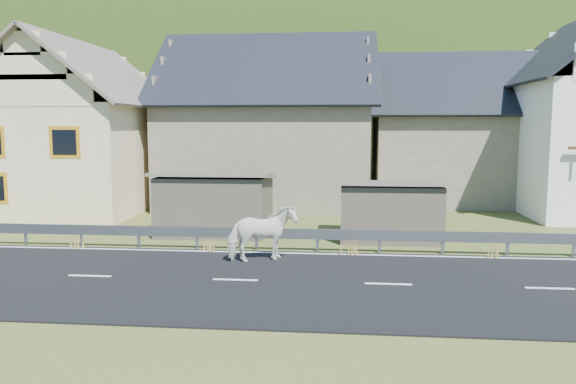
# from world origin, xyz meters

# --- Properties ---
(ground) EXTENTS (160.00, 160.00, 0.00)m
(ground) POSITION_xyz_m (0.00, 0.00, 0.00)
(ground) COLOR #394D1B
(ground) RESTS_ON ground
(road) EXTENTS (60.00, 7.00, 0.04)m
(road) POSITION_xyz_m (0.00, 0.00, 0.02)
(road) COLOR black
(road) RESTS_ON ground
(lane_markings) EXTENTS (60.00, 6.60, 0.01)m
(lane_markings) POSITION_xyz_m (0.00, 0.00, 0.04)
(lane_markings) COLOR silver
(lane_markings) RESTS_ON road
(guardrail) EXTENTS (28.10, 0.09, 0.75)m
(guardrail) POSITION_xyz_m (-0.00, 3.68, 0.56)
(guardrail) COLOR #93969B
(guardrail) RESTS_ON ground
(shed_left) EXTENTS (4.30, 3.30, 2.40)m
(shed_left) POSITION_xyz_m (-2.00, 6.50, 1.10)
(shed_left) COLOR brown
(shed_left) RESTS_ON ground
(shed_right) EXTENTS (3.80, 2.90, 2.20)m
(shed_right) POSITION_xyz_m (4.50, 6.00, 1.00)
(shed_right) COLOR brown
(shed_right) RESTS_ON ground
(house_cream) EXTENTS (7.80, 9.80, 8.30)m
(house_cream) POSITION_xyz_m (-10.00, 12.00, 4.36)
(house_cream) COLOR #FFE6B7
(house_cream) RESTS_ON ground
(house_stone_a) EXTENTS (10.80, 9.80, 8.90)m
(house_stone_a) POSITION_xyz_m (-1.00, 15.00, 4.63)
(house_stone_a) COLOR gray
(house_stone_a) RESTS_ON ground
(house_stone_b) EXTENTS (9.80, 8.80, 8.10)m
(house_stone_b) POSITION_xyz_m (9.00, 17.00, 4.24)
(house_stone_b) COLOR gray
(house_stone_b) RESTS_ON ground
(mountain) EXTENTS (440.00, 280.00, 260.00)m
(mountain) POSITION_xyz_m (5.00, 180.00, -20.00)
(mountain) COLOR black
(mountain) RESTS_ON ground
(conifer_patch) EXTENTS (76.00, 50.00, 28.00)m
(conifer_patch) POSITION_xyz_m (-55.00, 110.00, 6.00)
(conifer_patch) COLOR black
(conifer_patch) RESTS_ON ground
(horse) EXTENTS (1.67, 2.21, 1.70)m
(horse) POSITION_xyz_m (0.41, 2.09, 0.89)
(horse) COLOR white
(horse) RESTS_ON road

